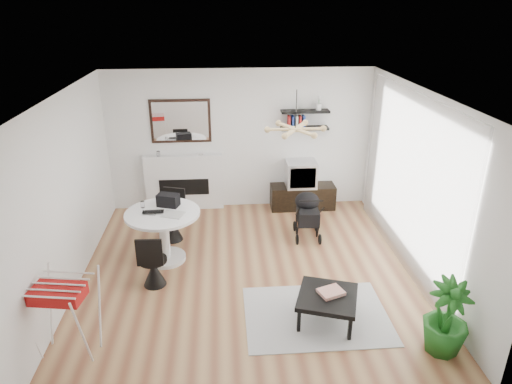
{
  "coord_description": "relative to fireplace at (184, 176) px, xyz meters",
  "views": [
    {
      "loc": [
        -0.33,
        -5.91,
        3.85
      ],
      "look_at": [
        0.15,
        0.4,
        1.16
      ],
      "focal_mm": 32.0,
      "sensor_mm": 36.0,
      "label": 1
    }
  ],
  "objects": [
    {
      "name": "black_bag",
      "position": [
        -0.11,
        -1.72,
        0.25
      ],
      "size": [
        0.37,
        0.29,
        0.2
      ],
      "primitive_type": "cube",
      "rotation": [
        0.0,
        0.0,
        -0.32
      ],
      "color": "black",
      "rests_on": "dining_table"
    },
    {
      "name": "ceiling",
      "position": [
        1.1,
        -2.42,
        2.01
      ],
      "size": [
        5.0,
        5.0,
        0.0
      ],
      "primitive_type": "plane",
      "color": "white",
      "rests_on": "wall_back"
    },
    {
      "name": "wall_left",
      "position": [
        -1.4,
        -2.42,
        0.66
      ],
      "size": [
        0.0,
        5.0,
        5.0
      ],
      "primitive_type": "plane",
      "rotation": [
        1.57,
        0.0,
        1.57
      ],
      "color": "white",
      "rests_on": "floor"
    },
    {
      "name": "dining_table",
      "position": [
        -0.18,
        -1.95,
        -0.13
      ],
      "size": [
        1.15,
        1.15,
        0.84
      ],
      "color": "white",
      "rests_on": "floor"
    },
    {
      "name": "stroller",
      "position": [
        2.19,
        -1.32,
        -0.31
      ],
      "size": [
        0.47,
        0.73,
        0.86
      ],
      "rotation": [
        0.0,
        0.0,
        -0.06
      ],
      "color": "black",
      "rests_on": "floor"
    },
    {
      "name": "chair_far",
      "position": [
        -0.13,
        -1.27,
        -0.4
      ],
      "size": [
        0.46,
        0.47,
        0.89
      ],
      "rotation": [
        0.0,
        0.0,
        -0.3
      ],
      "color": "black",
      "rests_on": "floor"
    },
    {
      "name": "sheer_curtain",
      "position": [
        3.5,
        -2.22,
        0.66
      ],
      "size": [
        0.04,
        3.6,
        2.6
      ],
      "primitive_type": "cube",
      "color": "white",
      "rests_on": "wall_right"
    },
    {
      "name": "shelf_lower",
      "position": [
        2.31,
        -0.05,
        0.91
      ],
      "size": [
        0.9,
        0.25,
        0.04
      ],
      "primitive_type": "cube",
      "color": "black",
      "rests_on": "wall_back"
    },
    {
      "name": "wall_right",
      "position": [
        3.6,
        -2.42,
        0.66
      ],
      "size": [
        0.0,
        5.0,
        5.0
      ],
      "primitive_type": "plane",
      "rotation": [
        1.57,
        0.0,
        -1.57
      ],
      "color": "white",
      "rests_on": "floor"
    },
    {
      "name": "potted_plant",
      "position": [
        3.28,
        -4.25,
        -0.22
      ],
      "size": [
        0.59,
        0.59,
        0.94
      ],
      "primitive_type": "imported",
      "rotation": [
        0.0,
        0.0,
        0.14
      ],
      "color": "#1C5D1A",
      "rests_on": "floor"
    },
    {
      "name": "magazines",
      "position": [
        2.09,
        -3.58,
        -0.28
      ],
      "size": [
        0.37,
        0.33,
        0.04
      ],
      "primitive_type": "cube",
      "rotation": [
        0.0,
        0.0,
        0.36
      ],
      "color": "#CF4F33",
      "rests_on": "coffee_table"
    },
    {
      "name": "drinking_glass",
      "position": [
        -0.51,
        -1.76,
        0.21
      ],
      "size": [
        0.06,
        0.06,
        0.1
      ],
      "primitive_type": "cylinder",
      "color": "white",
      "rests_on": "dining_table"
    },
    {
      "name": "laptop",
      "position": [
        -0.32,
        -2.01,
        0.17
      ],
      "size": [
        0.33,
        0.22,
        0.03
      ],
      "primitive_type": "imported",
      "rotation": [
        0.0,
        0.0,
        0.03
      ],
      "color": "black",
      "rests_on": "dining_table"
    },
    {
      "name": "drying_rack",
      "position": [
        -1.08,
        -3.96,
        -0.17
      ],
      "size": [
        0.74,
        0.7,
        0.97
      ],
      "rotation": [
        0.0,
        0.0,
        -0.16
      ],
      "color": "white",
      "rests_on": "floor"
    },
    {
      "name": "wall_back",
      "position": [
        1.1,
        0.08,
        0.66
      ],
      "size": [
        5.0,
        0.0,
        5.0
      ],
      "primitive_type": "plane",
      "rotation": [
        1.57,
        0.0,
        0.0
      ],
      "color": "white",
      "rests_on": "floor"
    },
    {
      "name": "crt_tv",
      "position": [
        2.26,
        -0.16,
        0.04
      ],
      "size": [
        0.58,
        0.5,
        0.5
      ],
      "color": "silver",
      "rests_on": "tv_console"
    },
    {
      "name": "floor",
      "position": [
        1.1,
        -2.42,
        -0.69
      ],
      "size": [
        5.0,
        5.0,
        0.0
      ],
      "primitive_type": "plane",
      "color": "brown",
      "rests_on": "ground"
    },
    {
      "name": "tv_console",
      "position": [
        2.31,
        -0.15,
        -0.45
      ],
      "size": [
        1.26,
        0.44,
        0.47
      ],
      "primitive_type": "cube",
      "color": "black",
      "rests_on": "floor"
    },
    {
      "name": "pendant_lamp",
      "position": [
        1.8,
        -2.12,
        1.46
      ],
      "size": [
        0.9,
        0.9,
        0.1
      ],
      "primitive_type": null,
      "color": "tan",
      "rests_on": "ceiling"
    },
    {
      "name": "shelf_upper",
      "position": [
        2.31,
        -0.05,
        1.23
      ],
      "size": [
        0.9,
        0.25,
        0.04
      ],
      "primitive_type": "cube",
      "color": "black",
      "rests_on": "wall_back"
    },
    {
      "name": "chair_near",
      "position": [
        -0.28,
        -2.65,
        -0.42
      ],
      "size": [
        0.4,
        0.41,
        0.84
      ],
      "rotation": [
        0.0,
        0.0,
        3.11
      ],
      "color": "black",
      "rests_on": "floor"
    },
    {
      "name": "rug",
      "position": [
        1.93,
        -3.51,
        -0.68
      ],
      "size": [
        1.87,
        1.35,
        0.01
      ],
      "primitive_type": "cube",
      "color": "#A5A5A5",
      "rests_on": "floor"
    },
    {
      "name": "newspaper",
      "position": [
        -0.01,
        -2.05,
        0.16
      ],
      "size": [
        0.38,
        0.35,
        0.01
      ],
      "primitive_type": "cube",
      "rotation": [
        0.0,
        0.0,
        -0.32
      ],
      "color": "beige",
      "rests_on": "dining_table"
    },
    {
      "name": "coffee_table",
      "position": [
        2.04,
        -3.61,
        -0.34
      ],
      "size": [
        0.92,
        0.92,
        0.37
      ],
      "rotation": [
        0.0,
        0.0,
        -0.32
      ],
      "color": "black",
      "rests_on": "rug"
    },
    {
      "name": "fireplace",
      "position": [
        0.0,
        0.0,
        0.0
      ],
      "size": [
        1.5,
        0.17,
        2.16
      ],
      "color": "white",
      "rests_on": "floor"
    }
  ]
}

